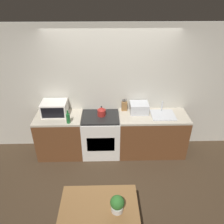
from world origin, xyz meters
TOP-DOWN VIEW (x-y plane):
  - ground_plane at (0.00, 0.00)m, footprint 16.00×16.00m
  - wall_back at (0.00, 1.06)m, footprint 10.00×0.06m
  - counter_left_run at (-1.06, 0.72)m, footprint 0.92×0.62m
  - counter_right_run at (0.84, 0.72)m, footprint 1.37×0.62m
  - stove_range at (-0.23, 0.71)m, footprint 0.76×0.62m
  - kettle at (-0.20, 0.75)m, footprint 0.16×0.16m
  - microwave at (-1.13, 0.81)m, footprint 0.49×0.38m
  - bottle at (-0.82, 0.49)m, footprint 0.07×0.07m
  - knife_block at (0.26, 0.94)m, footprint 0.12×0.07m
  - toaster_oven at (0.55, 0.85)m, footprint 0.37×0.31m
  - sink_basin at (1.02, 0.72)m, footprint 0.46×0.41m
  - dining_table at (-0.21, -1.27)m, footprint 0.99×0.79m
  - potted_plant at (0.02, -1.27)m, footprint 0.17×0.17m

SIDE VIEW (x-z plane):
  - ground_plane at x=0.00m, z-range 0.00..0.00m
  - stove_range at x=-0.23m, z-range 0.00..0.90m
  - counter_left_run at x=-1.06m, z-range 0.00..0.90m
  - counter_right_run at x=0.84m, z-range 0.00..0.90m
  - dining_table at x=-0.21m, z-range 0.28..1.02m
  - potted_plant at x=0.02m, z-range 0.75..0.98m
  - sink_basin at x=1.02m, z-range 0.80..1.04m
  - kettle at x=-0.20m, z-range 0.89..1.10m
  - knife_block at x=0.26m, z-range 0.87..1.13m
  - bottle at x=-0.82m, z-range 0.87..1.13m
  - toaster_oven at x=0.55m, z-range 0.90..1.11m
  - microwave at x=-1.13m, z-range 0.90..1.18m
  - wall_back at x=0.00m, z-range 0.00..2.60m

